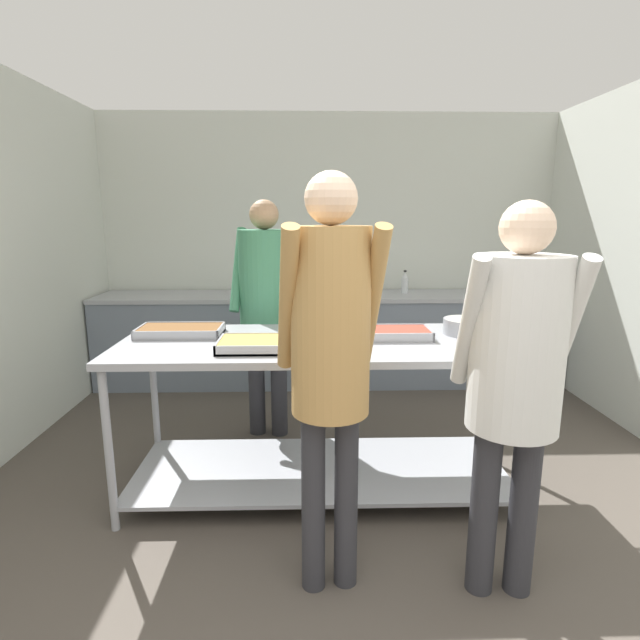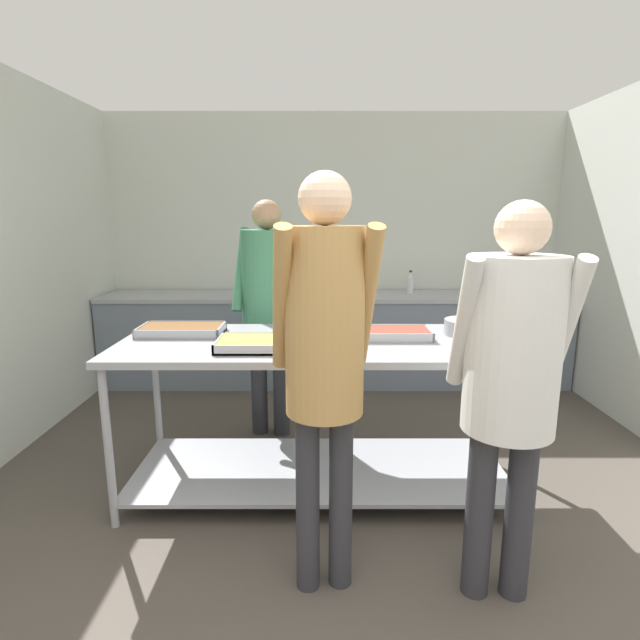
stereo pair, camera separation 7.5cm
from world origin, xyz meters
The scene contains 12 objects.
wall_rear centered at (0.00, 4.26, 1.32)m, with size 4.68×0.06×2.65m.
back_counter centered at (0.00, 3.89, 0.45)m, with size 4.52×0.65×0.89m.
serving_counter centered at (-0.15, 1.86, 0.63)m, with size 2.32×0.89×0.94m.
serving_tray_vegetables centered at (-0.99, 2.01, 0.96)m, with size 0.50×0.28×0.05m.
serving_tray_greens centered at (-0.48, 1.68, 0.96)m, with size 0.46×0.31×0.05m.
plate_stack centered at (-0.08, 1.57, 0.95)m, with size 0.26×0.26×0.04m.
serving_tray_roast centered at (0.29, 1.92, 0.96)m, with size 0.42×0.26×0.05m.
sauce_pan centered at (0.74, 2.00, 0.99)m, with size 0.41×0.27×0.09m.
guest_serving_left centered at (-0.13, 1.03, 1.14)m, with size 0.46×0.40×1.82m.
guest_serving_right centered at (0.63, 0.98, 1.05)m, with size 0.49×0.37×1.71m.
cook_behind_counter centered at (-0.53, 2.65, 1.08)m, with size 0.52×0.40×1.76m.
water_bottle centered at (0.75, 3.94, 0.99)m, with size 0.07×0.07×0.23m.
Camera 1 is at (-0.22, -0.95, 1.65)m, focal length 28.00 mm.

